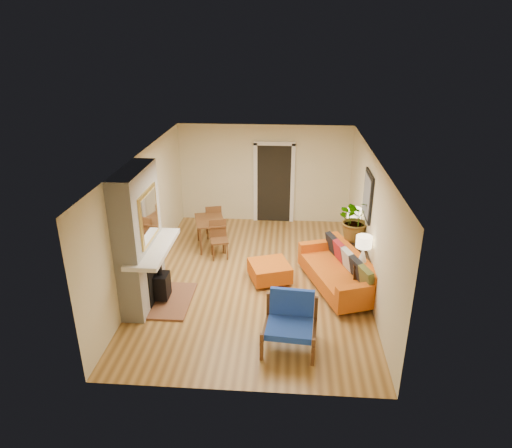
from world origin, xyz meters
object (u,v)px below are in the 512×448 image
object	(u,v)px
ottoman	(270,271)
dining_table	(213,225)
sofa	(341,271)
houseplant	(356,219)
blue_chair	(291,319)
lamp_far	(354,217)
console_table	(356,251)
lamp_near	(364,246)

from	to	relation	value
ottoman	dining_table	bearing A→B (deg)	132.93
sofa	houseplant	size ratio (longest dim) A/B	2.49
blue_chair	dining_table	world-z (taller)	blue_chair
dining_table	houseplant	xyz separation A→B (m)	(3.18, -0.92, 0.62)
lamp_far	houseplant	xyz separation A→B (m)	(-0.01, -0.40, 0.12)
ottoman	lamp_far	bearing A→B (deg)	29.67
dining_table	ottoman	bearing A→B (deg)	-47.07
sofa	console_table	size ratio (longest dim) A/B	1.23
dining_table	lamp_near	bearing A→B (deg)	-31.81
sofa	houseplant	bearing A→B (deg)	66.98
ottoman	blue_chair	world-z (taller)	blue_chair
lamp_near	houseplant	world-z (taller)	houseplant
sofa	blue_chair	bearing A→B (deg)	-117.98
lamp_near	blue_chair	bearing A→B (deg)	-129.97
sofa	blue_chair	size ratio (longest dim) A/B	2.47
lamp_far	ottoman	bearing A→B (deg)	-150.33
ottoman	dining_table	xyz separation A→B (m)	(-1.42, 1.52, 0.34)
console_table	houseplant	xyz separation A→B (m)	(-0.01, 0.30, 0.60)
dining_table	blue_chair	bearing A→B (deg)	-62.63
console_table	lamp_far	world-z (taller)	lamp_far
ottoman	lamp_near	xyz separation A→B (m)	(1.77, -0.45, 0.84)
ottoman	houseplant	xyz separation A→B (m)	(1.76, 0.61, 0.96)
lamp_near	dining_table	bearing A→B (deg)	148.19
lamp_far	lamp_near	bearing A→B (deg)	-90.00
dining_table	console_table	size ratio (longest dim) A/B	0.89
console_table	dining_table	bearing A→B (deg)	159.10
sofa	dining_table	bearing A→B (deg)	149.15
houseplant	blue_chair	bearing A→B (deg)	-116.56
blue_chair	lamp_far	world-z (taller)	lamp_far
sofa	dining_table	size ratio (longest dim) A/B	1.38
blue_chair	console_table	size ratio (longest dim) A/B	0.50
lamp_near	lamp_far	xyz separation A→B (m)	(0.00, 1.46, 0.00)
sofa	console_table	bearing A→B (deg)	54.61
sofa	console_table	distance (m)	0.63
houseplant	lamp_far	bearing A→B (deg)	88.57
dining_table	lamp_near	size ratio (longest dim) A/B	3.03
dining_table	houseplant	bearing A→B (deg)	-16.10
blue_chair	dining_table	size ratio (longest dim) A/B	0.56
blue_chair	houseplant	distance (m)	3.05
sofa	dining_table	xyz separation A→B (m)	(-2.84, 1.70, 0.20)
dining_table	lamp_far	distance (m)	3.27
lamp_far	console_table	bearing A→B (deg)	-90.00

